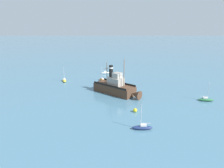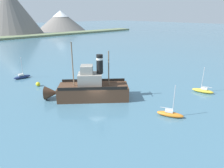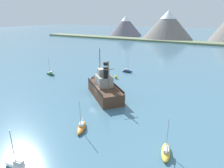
# 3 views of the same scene
# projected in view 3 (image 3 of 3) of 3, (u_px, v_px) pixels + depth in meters

# --- Properties ---
(ground_plane) EXTENTS (600.00, 600.00, 0.00)m
(ground_plane) POSITION_uv_depth(u_px,v_px,m) (95.00, 99.00, 41.66)
(ground_plane) COLOR #477289
(shoreline_strip) EXTENTS (240.00, 12.00, 1.20)m
(shoreline_strip) POSITION_uv_depth(u_px,v_px,m) (190.00, 42.00, 127.95)
(shoreline_strip) COLOR #6B7A56
(shoreline_strip) RESTS_ON ground
(old_tugboat) EXTENTS (13.16, 11.90, 9.90)m
(old_tugboat) POSITION_uv_depth(u_px,v_px,m) (104.00, 88.00, 42.84)
(old_tugboat) COLOR #4C3323
(old_tugboat) RESTS_ON ground
(sailboat_white) EXTENTS (3.93, 1.74, 4.90)m
(sailboat_white) POSITION_uv_depth(u_px,v_px,m) (18.00, 165.00, 22.64)
(sailboat_white) COLOR white
(sailboat_white) RESTS_ON ground
(sailboat_orange) EXTENTS (2.61, 3.91, 4.90)m
(sailboat_orange) POSITION_uv_depth(u_px,v_px,m) (81.00, 127.00, 30.36)
(sailboat_orange) COLOR orange
(sailboat_orange) RESTS_ON ground
(sailboat_green) EXTENTS (3.92, 1.62, 4.90)m
(sailboat_green) POSITION_uv_depth(u_px,v_px,m) (50.00, 73.00, 58.92)
(sailboat_green) COLOR #286B3D
(sailboat_green) RESTS_ON ground
(sailboat_yellow) EXTENTS (2.02, 3.95, 4.90)m
(sailboat_yellow) POSITION_uv_depth(u_px,v_px,m) (166.00, 152.00, 24.83)
(sailboat_yellow) COLOR gold
(sailboat_yellow) RESTS_ON ground
(sailboat_navy) EXTENTS (3.81, 1.14, 4.90)m
(sailboat_navy) POSITION_uv_depth(u_px,v_px,m) (127.00, 71.00, 61.70)
(sailboat_navy) COLOR navy
(sailboat_navy) RESTS_ON ground
(mooring_buoy) EXTENTS (0.88, 0.88, 0.88)m
(mooring_buoy) POSITION_uv_depth(u_px,v_px,m) (116.00, 77.00, 55.32)
(mooring_buoy) COLOR yellow
(mooring_buoy) RESTS_ON ground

